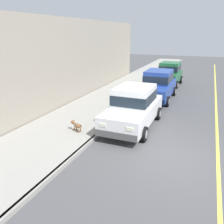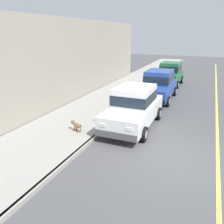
{
  "view_description": "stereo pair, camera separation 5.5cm",
  "coord_description": "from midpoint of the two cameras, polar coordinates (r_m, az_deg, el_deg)",
  "views": [
    {
      "loc": [
        0.9,
        -7.68,
        4.28
      ],
      "look_at": [
        -2.92,
        1.64,
        0.85
      ],
      "focal_mm": 37.66,
      "sensor_mm": 36.0,
      "label": 1
    },
    {
      "loc": [
        0.95,
        -7.66,
        4.28
      ],
      "look_at": [
        -2.92,
        1.64,
        0.85
      ],
      "focal_mm": 37.66,
      "sensor_mm": 36.0,
      "label": 2
    }
  ],
  "objects": [
    {
      "name": "car_blue_sedan",
      "position": [
        15.93,
        11.0,
        6.52
      ],
      "size": [
        2.04,
        4.6,
        1.92
      ],
      "color": "#28479E",
      "rests_on": "ground"
    },
    {
      "name": "ground_plane",
      "position": [
        8.83,
        13.69,
        -10.76
      ],
      "size": [
        80.0,
        80.0,
        0.0
      ],
      "primitive_type": "plane",
      "color": "#4C4C4F"
    },
    {
      "name": "building_facade",
      "position": [
        16.05,
        -8.04,
        12.44
      ],
      "size": [
        0.5,
        20.0,
        5.1
      ],
      "primitive_type": "cube",
      "color": "#9E9384",
      "rests_on": "ground"
    },
    {
      "name": "car_white_sedan",
      "position": [
        11.04,
        5.19,
        1.36
      ],
      "size": [
        2.06,
        4.61,
        1.92
      ],
      "color": "white",
      "rests_on": "ground"
    },
    {
      "name": "car_green_hatchback",
      "position": [
        20.73,
        13.66,
        9.11
      ],
      "size": [
        2.04,
        3.85,
        1.88
      ],
      "color": "#23663D",
      "rests_on": "ground"
    },
    {
      "name": "dog_brown",
      "position": [
        10.41,
        -8.82,
        -3.14
      ],
      "size": [
        0.73,
        0.35,
        0.49
      ],
      "color": "brown",
      "rests_on": "sidewalk"
    },
    {
      "name": "sidewalk",
      "position": [
        10.57,
        -14.15,
        -5.28
      ],
      "size": [
        3.6,
        64.0,
        0.14
      ],
      "primitive_type": "cube",
      "color": "#99968E",
      "rests_on": "ground"
    },
    {
      "name": "fire_hydrant",
      "position": [
        13.15,
        0.94,
        2.0
      ],
      "size": [
        0.34,
        0.24,
        0.72
      ],
      "color": "gold",
      "rests_on": "sidewalk"
    },
    {
      "name": "lane_centre_line",
      "position": [
        8.81,
        24.23,
        -12.07
      ],
      "size": [
        0.12,
        57.6,
        0.01
      ],
      "primitive_type": "cube",
      "color": "#E0D64C",
      "rests_on": "ground"
    },
    {
      "name": "curb",
      "position": [
        9.67,
        -5.42,
        -7.08
      ],
      "size": [
        0.16,
        64.0,
        0.14
      ],
      "primitive_type": "cube",
      "color": "gray",
      "rests_on": "ground"
    }
  ]
}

